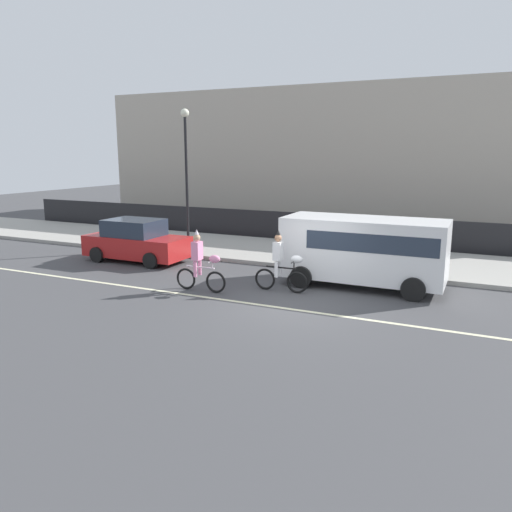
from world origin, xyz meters
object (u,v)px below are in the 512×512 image
parked_van_white (366,247)px  street_lamp_post (186,157)px  parade_cyclist_zebra (281,265)px  parade_cyclist_pink (201,264)px  parked_car_red (136,241)px

parked_van_white → street_lamp_post: bearing=159.7°
parade_cyclist_zebra → parked_van_white: (2.19, 1.66, 0.44)m
parked_van_white → street_lamp_post: street_lamp_post is taller
parked_van_white → street_lamp_post: size_ratio=0.85×
parade_cyclist_pink → parked_car_red: 5.28m
parade_cyclist_pink → parade_cyclist_zebra: same height
parade_cyclist_zebra → street_lamp_post: size_ratio=0.33×
parade_cyclist_pink → parked_car_red: parade_cyclist_pink is taller
parade_cyclist_pink → parked_van_white: parked_van_white is taller
parade_cyclist_zebra → street_lamp_post: (-6.46, 4.86, 3.15)m
parked_van_white → street_lamp_post: 9.62m
parked_van_white → parade_cyclist_pink: bearing=-149.1°
parade_cyclist_pink → parked_van_white: 5.20m
parade_cyclist_zebra → parked_car_red: (-6.81, 1.67, -0.06)m
parade_cyclist_pink → street_lamp_post: size_ratio=0.33×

